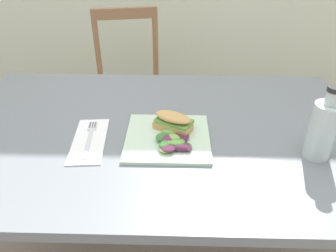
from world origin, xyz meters
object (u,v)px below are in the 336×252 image
(dining_table, at_px, (158,161))
(fork_on_napkin, at_px, (90,136))
(plate_lunch, at_px, (168,138))
(sandwich_half_front, at_px, (173,121))
(bottle_cold_brew, at_px, (322,133))
(chair_wooden_far, at_px, (130,88))

(dining_table, bearing_deg, fork_on_napkin, -164.11)
(plate_lunch, height_order, sandwich_half_front, sandwich_half_front)
(fork_on_napkin, bearing_deg, dining_table, 15.89)
(sandwich_half_front, distance_m, bottle_cold_brew, 0.41)
(sandwich_half_front, bearing_deg, bottle_cold_brew, -14.83)
(chair_wooden_far, xyz_separation_m, fork_on_napkin, (0.02, -0.93, 0.30))
(dining_table, height_order, plate_lunch, plate_lunch)
(dining_table, relative_size, bottle_cold_brew, 6.25)
(dining_table, relative_size, plate_lunch, 5.30)
(chair_wooden_far, bearing_deg, sandwich_half_front, -73.65)
(dining_table, distance_m, plate_lunch, 0.15)
(dining_table, xyz_separation_m, fork_on_napkin, (-0.20, -0.06, 0.13))
(fork_on_napkin, distance_m, bottle_cold_brew, 0.64)
(chair_wooden_far, xyz_separation_m, plate_lunch, (0.25, -0.93, 0.30))
(bottle_cold_brew, bearing_deg, sandwich_half_front, 165.17)
(dining_table, relative_size, fork_on_napkin, 6.98)
(sandwich_half_front, distance_m, fork_on_napkin, 0.25)
(plate_lunch, relative_size, sandwich_half_front, 1.93)
(chair_wooden_far, distance_m, bottle_cold_brew, 1.24)
(chair_wooden_far, height_order, fork_on_napkin, chair_wooden_far)
(dining_table, height_order, sandwich_half_front, sandwich_half_front)
(dining_table, distance_m, chair_wooden_far, 0.91)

